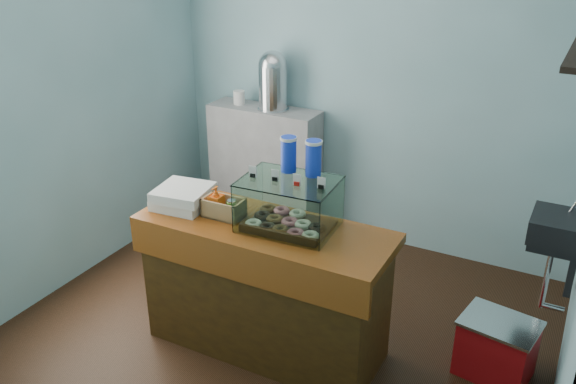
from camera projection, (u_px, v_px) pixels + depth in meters
The scene contains 9 objects.
ground at pixel (284, 324), 4.28m from camera, with size 3.50×3.50×0.00m, color black.
room_shell at pixel (288, 86), 3.57m from camera, with size 3.54×3.04×2.82m.
counter at pixel (265, 287), 3.88m from camera, with size 1.60×0.60×0.90m.
back_shelf at pixel (265, 167), 5.50m from camera, with size 1.00×0.32×1.10m, color #99999C.
display_case at pixel (291, 200), 3.63m from camera, with size 0.59×0.45×0.53m.
condiment_crate at pixel (222, 206), 3.79m from camera, with size 0.25×0.16×0.19m.
pastry_boxes at pixel (183, 197), 3.92m from camera, with size 0.37×0.37×0.13m.
coffee_urn at pixel (273, 79), 5.12m from camera, with size 0.27×0.27×0.50m.
red_cooler at pixel (496, 348), 3.74m from camera, with size 0.49×0.41×0.39m.
Camera 1 is at (1.66, -3.09, 2.61)m, focal length 38.00 mm.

